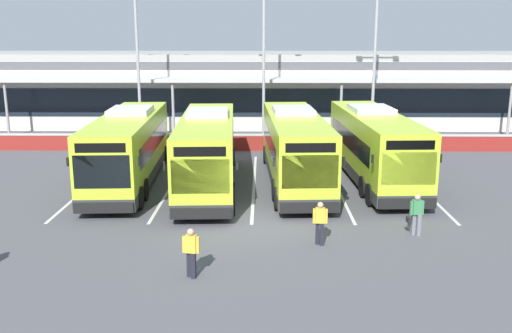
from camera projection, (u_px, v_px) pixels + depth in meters
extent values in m
plane|color=#4C4C51|center=(252.00, 221.00, 23.27)|extent=(200.00, 200.00, 0.00)
cube|color=beige|center=(258.00, 91.00, 48.93)|extent=(70.00, 10.00, 5.50)
cube|color=#19232D|center=(257.00, 103.00, 44.14)|extent=(66.00, 0.08, 2.20)
cube|color=#4C4C51|center=(257.00, 66.00, 43.48)|extent=(68.00, 0.08, 0.60)
cube|color=beige|center=(257.00, 80.00, 42.27)|extent=(67.00, 3.00, 0.24)
cube|color=gray|center=(258.00, 55.00, 48.24)|extent=(70.00, 10.00, 0.50)
cylinder|color=#999999|center=(7.00, 109.00, 41.80)|extent=(0.20, 0.20, 4.20)
cylinder|color=#999999|center=(173.00, 109.00, 41.65)|extent=(0.20, 0.20, 4.20)
cylinder|color=#999999|center=(341.00, 110.00, 41.51)|extent=(0.20, 0.20, 4.20)
cylinder|color=#999999|center=(510.00, 110.00, 41.36)|extent=(0.20, 0.20, 4.20)
cube|color=maroon|center=(256.00, 143.00, 37.27)|extent=(60.00, 0.36, 1.00)
cube|color=#B2B2B2|center=(256.00, 135.00, 37.15)|extent=(60.00, 0.40, 0.10)
cube|color=#B7DB2D|center=(129.00, 147.00, 28.75)|extent=(3.15, 12.11, 3.19)
cube|color=#333333|center=(130.00, 172.00, 29.05)|extent=(3.17, 12.13, 0.56)
cube|color=black|center=(130.00, 141.00, 29.09)|extent=(3.06, 9.72, 0.96)
cube|color=black|center=(102.00, 172.00, 22.93)|extent=(2.31, 0.22, 1.40)
cube|color=black|center=(100.00, 148.00, 22.69)|extent=(2.05, 0.18, 0.40)
cube|color=silver|center=(130.00, 111.00, 29.33)|extent=(2.19, 2.90, 0.28)
cube|color=black|center=(104.00, 208.00, 23.17)|extent=(2.45, 0.28, 0.44)
cube|color=black|center=(139.00, 161.00, 23.25)|extent=(0.09, 0.12, 0.36)
cube|color=black|center=(68.00, 162.00, 23.14)|extent=(0.09, 0.12, 0.36)
cylinder|color=black|center=(164.00, 155.00, 33.59)|extent=(0.37, 1.05, 1.04)
cylinder|color=black|center=(124.00, 155.00, 33.50)|extent=(0.37, 1.05, 1.04)
cylinder|color=black|center=(144.00, 190.00, 26.00)|extent=(0.37, 1.05, 1.04)
cylinder|color=black|center=(92.00, 190.00, 25.91)|extent=(0.37, 1.05, 1.04)
cylinder|color=black|center=(139.00, 198.00, 24.64)|extent=(0.37, 1.05, 1.04)
cylinder|color=black|center=(84.00, 199.00, 24.55)|extent=(0.37, 1.05, 1.04)
cube|color=#B7DB2D|center=(207.00, 150.00, 28.02)|extent=(3.15, 12.11, 3.19)
cube|color=#333333|center=(208.00, 175.00, 28.32)|extent=(3.17, 12.13, 0.56)
cube|color=black|center=(208.00, 144.00, 28.36)|extent=(3.06, 9.72, 0.96)
cube|color=black|center=(200.00, 176.00, 22.20)|extent=(2.31, 0.22, 1.40)
cube|color=black|center=(200.00, 152.00, 21.96)|extent=(2.05, 0.18, 0.40)
cube|color=silver|center=(208.00, 112.00, 28.60)|extent=(2.19, 2.90, 0.28)
cube|color=black|center=(201.00, 213.00, 22.44)|extent=(2.45, 0.28, 0.44)
cube|color=black|center=(237.00, 165.00, 22.52)|extent=(0.09, 0.12, 0.36)
cube|color=black|center=(164.00, 166.00, 22.41)|extent=(0.09, 0.12, 0.36)
cylinder|color=black|center=(232.00, 157.00, 32.86)|extent=(0.37, 1.05, 1.04)
cylinder|color=black|center=(191.00, 158.00, 32.77)|extent=(0.37, 1.05, 1.04)
cylinder|color=black|center=(231.00, 194.00, 25.27)|extent=(0.37, 1.05, 1.04)
cylinder|color=black|center=(178.00, 195.00, 25.18)|extent=(0.37, 1.05, 1.04)
cylinder|color=black|center=(231.00, 203.00, 23.91)|extent=(0.37, 1.05, 1.04)
cylinder|color=black|center=(175.00, 204.00, 23.82)|extent=(0.37, 1.05, 1.04)
cube|color=#B7DB2D|center=(295.00, 147.00, 28.78)|extent=(3.15, 12.11, 3.19)
cube|color=#333333|center=(294.00, 172.00, 29.08)|extent=(3.17, 12.13, 0.56)
cube|color=black|center=(294.00, 141.00, 29.11)|extent=(3.06, 9.72, 0.96)
cube|color=black|center=(310.00, 172.00, 22.95)|extent=(2.31, 0.22, 1.40)
cube|color=black|center=(311.00, 148.00, 22.72)|extent=(2.05, 0.18, 0.40)
cube|color=silver|center=(293.00, 110.00, 29.35)|extent=(2.19, 2.90, 0.28)
cube|color=black|center=(310.00, 208.00, 23.19)|extent=(2.45, 0.28, 0.44)
cube|color=black|center=(344.00, 161.00, 23.27)|extent=(0.09, 0.12, 0.36)
cube|color=black|center=(274.00, 162.00, 23.16)|extent=(0.09, 0.12, 0.36)
cylinder|color=black|center=(306.00, 154.00, 33.61)|extent=(0.37, 1.05, 1.04)
cylinder|color=black|center=(266.00, 155.00, 33.52)|extent=(0.37, 1.05, 1.04)
cylinder|color=black|center=(327.00, 189.00, 26.02)|extent=(0.37, 1.05, 1.04)
cylinder|color=black|center=(276.00, 190.00, 25.93)|extent=(0.37, 1.05, 1.04)
cylinder|color=black|center=(332.00, 198.00, 24.66)|extent=(0.37, 1.05, 1.04)
cylinder|color=black|center=(278.00, 199.00, 24.57)|extent=(0.37, 1.05, 1.04)
cube|color=#B7DB2D|center=(374.00, 145.00, 29.33)|extent=(3.15, 12.11, 3.19)
cube|color=#333333|center=(373.00, 169.00, 29.63)|extent=(3.17, 12.13, 0.56)
cube|color=black|center=(372.00, 139.00, 29.66)|extent=(3.06, 9.72, 0.96)
cube|color=black|center=(409.00, 168.00, 23.51)|extent=(2.31, 0.22, 1.40)
cube|color=black|center=(410.00, 145.00, 23.27)|extent=(2.05, 0.18, 0.40)
cube|color=silver|center=(371.00, 109.00, 29.91)|extent=(2.19, 2.90, 0.28)
cube|color=black|center=(407.00, 204.00, 23.74)|extent=(2.45, 0.28, 0.44)
cube|color=black|center=(441.00, 158.00, 23.82)|extent=(0.09, 0.12, 0.36)
cube|color=black|center=(373.00, 159.00, 23.71)|extent=(0.09, 0.12, 0.36)
cylinder|color=black|center=(374.00, 153.00, 34.17)|extent=(0.37, 1.05, 1.04)
cylinder|color=black|center=(335.00, 153.00, 34.08)|extent=(0.37, 1.05, 1.04)
cylinder|color=black|center=(414.00, 186.00, 26.58)|extent=(0.37, 1.05, 1.04)
cylinder|color=black|center=(364.00, 187.00, 26.49)|extent=(0.37, 1.05, 1.04)
cylinder|color=black|center=(424.00, 194.00, 25.22)|extent=(0.37, 1.05, 1.04)
cylinder|color=black|center=(371.00, 195.00, 25.13)|extent=(0.37, 1.05, 1.04)
cube|color=silver|center=(92.00, 183.00, 29.21)|extent=(0.14, 13.00, 0.01)
cube|color=silver|center=(173.00, 183.00, 29.16)|extent=(0.14, 13.00, 0.01)
cube|color=silver|center=(254.00, 183.00, 29.11)|extent=(0.14, 13.00, 0.01)
cube|color=silver|center=(335.00, 184.00, 29.06)|extent=(0.14, 13.00, 0.01)
cube|color=silver|center=(417.00, 184.00, 29.01)|extent=(0.14, 13.00, 0.01)
cube|color=slate|center=(413.00, 224.00, 21.56)|extent=(0.17, 0.20, 0.84)
cube|color=slate|center=(418.00, 225.00, 21.47)|extent=(0.17, 0.20, 0.84)
cube|color=#387F4C|center=(417.00, 207.00, 21.36)|extent=(0.37, 0.27, 0.56)
cube|color=#387F4C|center=(411.00, 208.00, 21.33)|extent=(0.10, 0.11, 0.54)
cube|color=#387F4C|center=(422.00, 208.00, 21.39)|extent=(0.10, 0.11, 0.54)
sphere|color=tan|center=(418.00, 197.00, 21.27)|extent=(0.22, 0.22, 0.22)
cube|color=black|center=(409.00, 220.00, 21.45)|extent=(0.16, 0.29, 0.22)
cylinder|color=black|center=(409.00, 215.00, 21.41)|extent=(0.02, 0.02, 0.16)
cube|color=black|center=(317.00, 233.00, 20.62)|extent=(0.15, 0.19, 0.84)
cube|color=black|center=(322.00, 234.00, 20.49)|extent=(0.15, 0.19, 0.84)
cube|color=gold|center=(320.00, 215.00, 20.39)|extent=(0.35, 0.24, 0.56)
cube|color=gold|center=(314.00, 216.00, 20.41)|extent=(0.10, 0.10, 0.54)
cube|color=gold|center=(326.00, 216.00, 20.38)|extent=(0.10, 0.10, 0.54)
sphere|color=tan|center=(320.00, 205.00, 20.30)|extent=(0.22, 0.22, 0.22)
cube|color=black|center=(189.00, 264.00, 17.84)|extent=(0.16, 0.20, 0.84)
cube|color=black|center=(193.00, 266.00, 17.70)|extent=(0.16, 0.20, 0.84)
cube|color=gold|center=(191.00, 244.00, 17.61)|extent=(0.36, 0.26, 0.56)
cube|color=gold|center=(184.00, 244.00, 17.65)|extent=(0.10, 0.11, 0.54)
cube|color=gold|center=(198.00, 245.00, 17.59)|extent=(0.10, 0.11, 0.54)
sphere|color=tan|center=(191.00, 232.00, 17.52)|extent=(0.22, 0.22, 0.22)
cylinder|color=#9E9EA3|center=(138.00, 65.00, 38.47)|extent=(0.20, 0.20, 11.00)
cylinder|color=#9E9EA3|center=(264.00, 65.00, 38.26)|extent=(0.20, 0.20, 11.00)
cylinder|color=#9E9EA3|center=(374.00, 65.00, 37.69)|extent=(0.20, 0.20, 11.00)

